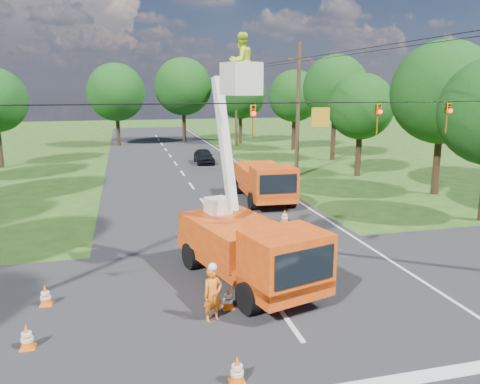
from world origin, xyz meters
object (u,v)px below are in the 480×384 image
object	(u,v)px
ground_worker	(213,295)
tree_far_a	(116,92)
traffic_cone_7	(254,187)
tree_right_c	(361,107)
distant_car	(204,156)
tree_far_c	(240,93)
tree_right_e	(294,96)
tree_far_b	(183,87)
pole_right_mid	(298,110)
second_truck	(264,181)
traffic_cone_2	(257,228)
traffic_cone_4	(27,337)
pole_right_far	(236,102)
traffic_cone_8	(228,298)
traffic_cone_5	(45,295)
tree_right_b	(443,93)
traffic_cone_0	(237,370)
traffic_cone_3	(285,216)
tree_right_d	(335,88)

from	to	relation	value
ground_worker	tree_far_a	xyz separation A→B (m)	(-2.88, 44.23, 5.35)
traffic_cone_7	tree_right_c	bearing A→B (deg)	21.77
distant_car	tree_far_c	distance (m)	16.77
tree_right_c	tree_right_e	distance (m)	16.02
tree_far_c	tree_far_b	bearing A→B (deg)	155.22
pole_right_mid	tree_far_b	world-z (taller)	tree_far_b
tree_far_c	second_truck	bearing A→B (deg)	-101.28
tree_far_c	traffic_cone_2	bearing A→B (deg)	-102.83
traffic_cone_4	pole_right_far	bearing A→B (deg)	69.34
traffic_cone_2	traffic_cone_8	xyz separation A→B (m)	(-2.89, -6.89, 0.00)
tree_far_a	tree_far_b	xyz separation A→B (m)	(8.00, 2.00, 0.62)
ground_worker	traffic_cone_5	distance (m)	5.45
tree_far_c	tree_right_c	bearing A→B (deg)	-80.86
tree_right_c	traffic_cone_2	bearing A→B (deg)	-132.95
tree_right_b	tree_right_c	size ratio (longest dim) A/B	1.23
traffic_cone_5	pole_right_mid	distance (m)	25.03
pole_right_far	tree_right_c	xyz separation A→B (m)	(4.70, -21.00, 0.21)
traffic_cone_0	traffic_cone_3	bearing A→B (deg)	65.97
tree_right_d	tree_right_e	size ratio (longest dim) A/B	1.12
second_truck	tree_right_b	xyz separation A→B (m)	(11.36, -0.59, 5.16)
tree_right_e	traffic_cone_5	bearing A→B (deg)	-121.54
tree_right_c	pole_right_far	bearing A→B (deg)	102.62
traffic_cone_5	tree_far_c	distance (m)	44.60
traffic_cone_8	pole_right_mid	xyz separation A→B (m)	(10.02, 20.60, 4.75)
ground_worker	pole_right_far	size ratio (longest dim) A/B	0.17
traffic_cone_2	traffic_cone_4	world-z (taller)	same
traffic_cone_5	tree_right_c	size ratio (longest dim) A/B	0.09
traffic_cone_0	traffic_cone_5	size ratio (longest dim) A/B	1.00
traffic_cone_3	tree_right_d	distance (m)	23.17
second_truck	traffic_cone_7	xyz separation A→B (m)	(0.08, 2.63, -0.92)
traffic_cone_2	distant_car	bearing A→B (deg)	86.89
pole_right_mid	tree_far_c	bearing A→B (deg)	87.40
traffic_cone_4	tree_far_c	world-z (taller)	tree_far_c
traffic_cone_0	traffic_cone_7	distance (m)	20.40
distant_car	traffic_cone_0	size ratio (longest dim) A/B	5.44
traffic_cone_3	tree_right_e	size ratio (longest dim) A/B	0.08
second_truck	pole_right_far	size ratio (longest dim) A/B	0.67
traffic_cone_7	tree_right_b	size ratio (longest dim) A/B	0.07
second_truck	tree_far_c	world-z (taller)	tree_far_c
traffic_cone_2	pole_right_mid	distance (m)	16.16
traffic_cone_3	ground_worker	bearing A→B (deg)	-120.77
second_truck	traffic_cone_0	world-z (taller)	second_truck
ground_worker	traffic_cone_8	xyz separation A→B (m)	(0.60, 0.63, -0.48)
traffic_cone_4	traffic_cone_8	size ratio (longest dim) A/B	1.00
tree_far_a	distant_car	bearing A→B (deg)	-63.73
pole_right_mid	tree_right_d	bearing A→B (deg)	48.01
tree_right_b	tree_right_e	xyz separation A→B (m)	(-1.20, 23.00, -0.62)
tree_right_d	tree_far_c	size ratio (longest dim) A/B	1.06
traffic_cone_5	tree_far_b	world-z (taller)	tree_far_b
traffic_cone_0	ground_worker	bearing A→B (deg)	89.61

